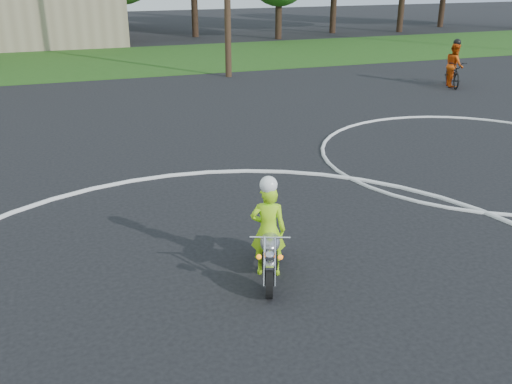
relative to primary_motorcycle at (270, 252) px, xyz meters
name	(u,v)px	position (x,y,z in m)	size (l,w,h in m)	color
grass_strip	(104,62)	(-0.66, 23.24, -0.44)	(120.00, 10.00, 0.02)	#1E4714
course_markings	(337,247)	(1.51, 0.59, -0.45)	(19.05, 19.05, 0.12)	silver
primary_motorcycle	(270,252)	(0.00, 0.00, 0.00)	(0.87, 1.70, 0.94)	black
rider_primary_grp	(268,228)	(0.01, 0.13, 0.38)	(0.67, 0.56, 1.74)	#B2FF1A
rider_second_grp	(454,70)	(12.56, 12.15, 0.23)	(1.42, 2.13, 1.94)	black
traffic_cones	(480,311)	(2.46, -2.10, -0.32)	(20.54, 9.88, 0.30)	#FF620D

